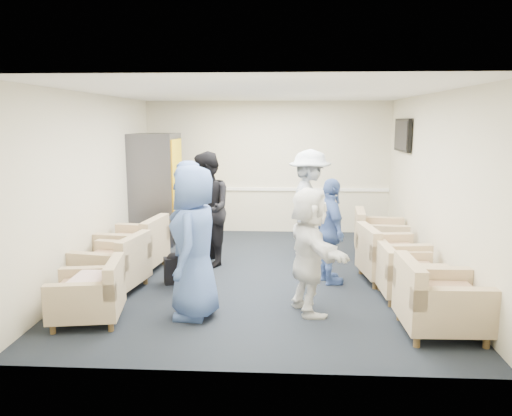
# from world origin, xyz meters

# --- Properties ---
(floor) EXTENTS (6.00, 6.00, 0.00)m
(floor) POSITION_xyz_m (0.00, 0.00, 0.00)
(floor) COLOR black
(floor) RESTS_ON ground
(ceiling) EXTENTS (6.00, 6.00, 0.00)m
(ceiling) POSITION_xyz_m (0.00, 0.00, 2.70)
(ceiling) COLOR white
(ceiling) RESTS_ON back_wall
(back_wall) EXTENTS (5.00, 0.02, 2.70)m
(back_wall) POSITION_xyz_m (0.00, 3.00, 1.35)
(back_wall) COLOR beige
(back_wall) RESTS_ON floor
(front_wall) EXTENTS (5.00, 0.02, 2.70)m
(front_wall) POSITION_xyz_m (0.00, -3.00, 1.35)
(front_wall) COLOR beige
(front_wall) RESTS_ON floor
(left_wall) EXTENTS (0.02, 6.00, 2.70)m
(left_wall) POSITION_xyz_m (-2.50, 0.00, 1.35)
(left_wall) COLOR beige
(left_wall) RESTS_ON floor
(right_wall) EXTENTS (0.02, 6.00, 2.70)m
(right_wall) POSITION_xyz_m (2.50, 0.00, 1.35)
(right_wall) COLOR beige
(right_wall) RESTS_ON floor
(chair_rail) EXTENTS (4.98, 0.04, 0.06)m
(chair_rail) POSITION_xyz_m (0.00, 2.98, 0.90)
(chair_rail) COLOR white
(chair_rail) RESTS_ON back_wall
(tv) EXTENTS (0.10, 1.00, 0.58)m
(tv) POSITION_xyz_m (2.44, 1.80, 2.05)
(tv) COLOR black
(tv) RESTS_ON right_wall
(armchair_left_near) EXTENTS (0.88, 0.88, 0.61)m
(armchair_left_near) POSITION_xyz_m (-1.87, -1.90, 0.31)
(armchair_left_near) COLOR tan
(armchair_left_near) RESTS_ON floor
(armchair_left_mid) EXTENTS (0.96, 0.96, 0.66)m
(armchair_left_mid) POSITION_xyz_m (-1.96, -0.82, 0.33)
(armchair_left_mid) COLOR tan
(armchair_left_mid) RESTS_ON floor
(armchair_left_far) EXTENTS (0.99, 0.99, 0.71)m
(armchair_left_far) POSITION_xyz_m (-1.94, 0.13, 0.35)
(armchair_left_far) COLOR tan
(armchair_left_far) RESTS_ON floor
(armchair_right_near) EXTENTS (0.89, 0.89, 0.70)m
(armchair_right_near) POSITION_xyz_m (2.00, -2.01, 0.35)
(armchair_right_near) COLOR tan
(armchair_right_near) RESTS_ON floor
(armchair_right_midnear) EXTENTS (0.78, 0.78, 0.60)m
(armchair_right_midnear) POSITION_xyz_m (1.93, -0.93, 0.30)
(armchair_right_midnear) COLOR tan
(armchair_right_midnear) RESTS_ON floor
(armchair_right_midfar) EXTENTS (0.95, 0.95, 0.68)m
(armchair_right_midfar) POSITION_xyz_m (1.85, -0.19, 0.34)
(armchair_right_midfar) COLOR tan
(armchair_right_midfar) RESTS_ON floor
(armchair_right_far) EXTENTS (0.93, 0.93, 0.68)m
(armchair_right_far) POSITION_xyz_m (1.94, 1.15, 0.34)
(armchair_right_far) COLOR tan
(armchair_right_far) RESTS_ON floor
(armchair_corner) EXTENTS (0.85, 0.85, 0.61)m
(armchair_corner) POSITION_xyz_m (-1.53, 2.14, 0.31)
(armchair_corner) COLOR tan
(armchair_corner) RESTS_ON floor
(vending_machine) EXTENTS (0.84, 0.98, 2.07)m
(vending_machine) POSITION_xyz_m (-2.09, 2.00, 1.03)
(vending_machine) COLOR #4C4C53
(vending_machine) RESTS_ON floor
(backpack) EXTENTS (0.31, 0.27, 0.45)m
(backpack) POSITION_xyz_m (-1.23, -0.49, 0.23)
(backpack) COLOR black
(backpack) RESTS_ON floor
(pillow) EXTENTS (0.38, 0.50, 0.14)m
(pillow) POSITION_xyz_m (-1.87, -1.91, 0.48)
(pillow) COLOR silver
(pillow) RESTS_ON armchair_left_near
(person_front_left) EXTENTS (0.60, 0.90, 1.81)m
(person_front_left) POSITION_xyz_m (-0.71, -1.67, 0.90)
(person_front_left) COLOR #4562A6
(person_front_left) RESTS_ON floor
(person_mid_left) EXTENTS (0.48, 0.68, 1.77)m
(person_mid_left) POSITION_xyz_m (-1.01, -0.67, 0.89)
(person_mid_left) COLOR #4562A6
(person_mid_left) RESTS_ON floor
(person_back_left) EXTENTS (1.01, 1.10, 1.83)m
(person_back_left) POSITION_xyz_m (-0.89, 0.45, 0.92)
(person_back_left) COLOR black
(person_back_left) RESTS_ON floor
(person_back_right) EXTENTS (0.81, 1.26, 1.84)m
(person_back_right) POSITION_xyz_m (0.76, 0.90, 0.92)
(person_back_right) COLOR white
(person_back_right) RESTS_ON floor
(person_mid_right) EXTENTS (0.57, 0.95, 1.51)m
(person_mid_right) POSITION_xyz_m (1.00, -0.34, 0.76)
(person_mid_right) COLOR #4562A6
(person_mid_right) RESTS_ON floor
(person_front_right) EXTENTS (0.86, 1.50, 1.54)m
(person_front_right) POSITION_xyz_m (0.65, -1.47, 0.77)
(person_front_right) COLOR white
(person_front_right) RESTS_ON floor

